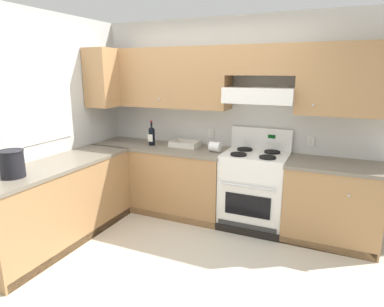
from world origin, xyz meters
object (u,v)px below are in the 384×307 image
(bucket, at_px, (12,163))
(wine_bottle, at_px, (152,135))
(stove, at_px, (254,189))
(paper_towel_roll, at_px, (215,147))
(bowl, at_px, (185,145))

(bucket, bearing_deg, wine_bottle, 74.41)
(stove, distance_m, bucket, 2.65)
(stove, relative_size, paper_towel_roll, 8.83)
(paper_towel_roll, bearing_deg, wine_bottle, 179.84)
(wine_bottle, distance_m, bucket, 1.80)
(bowl, xyz_separation_m, paper_towel_roll, (0.47, -0.12, 0.04))
(wine_bottle, xyz_separation_m, bowl, (0.44, 0.12, -0.11))
(stove, distance_m, wine_bottle, 1.53)
(wine_bottle, height_order, bucket, wine_bottle)
(stove, relative_size, wine_bottle, 3.56)
(bowl, relative_size, paper_towel_roll, 2.75)
(bucket, bearing_deg, stove, 42.71)
(wine_bottle, bearing_deg, bucket, -105.59)
(bowl, xyz_separation_m, bucket, (-0.93, -1.86, 0.11))
(wine_bottle, bearing_deg, paper_towel_roll, -0.16)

